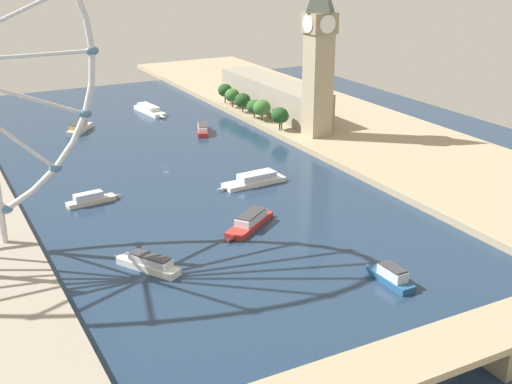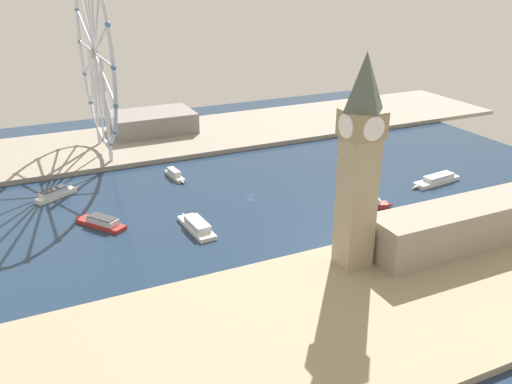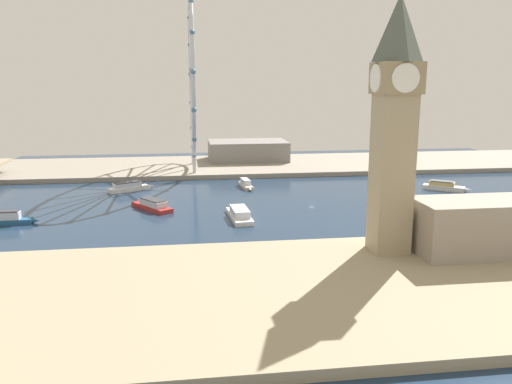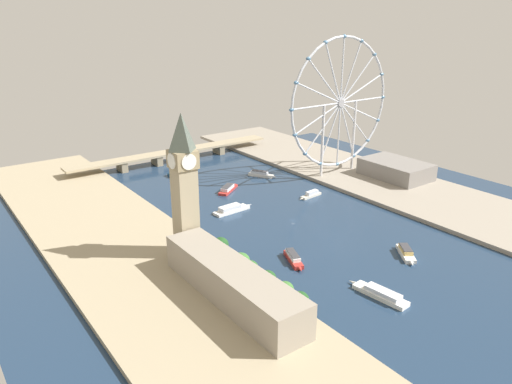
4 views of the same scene
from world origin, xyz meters
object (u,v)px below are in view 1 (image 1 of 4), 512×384
Objects in this scene: tour_boat_3 at (150,110)px; parliament_block at (273,95)px; clock_tower at (319,52)px; tour_boat_6 at (80,128)px; tour_boat_2 at (250,221)px; tour_boat_7 at (91,199)px; tour_boat_4 at (254,180)px; tour_boat_5 at (390,276)px; tour_boat_1 at (148,263)px; river_bridge at (440,355)px; tour_boat_0 at (203,129)px.

parliament_block is at bearing 51.59° from tour_boat_3.
clock_tower is 142.79m from tour_boat_6.
tour_boat_2 is at bearing 57.71° from parliament_block.
tour_boat_2 is 167.22m from tour_boat_6.
parliament_block is 169.04m from tour_boat_7.
clock_tower is 2.37× the size of tour_boat_3.
tour_boat_4 is 101.53m from tour_boat_5.
tour_boat_2 is (-46.32, -15.43, -0.13)m from tour_boat_1.
tour_boat_5 is at bearing -65.34° from tour_boat_7.
clock_tower is at bearing -147.19° from tour_boat_4.
river_bridge is at bearing 65.31° from clock_tower.
tour_boat_3 is at bearing -2.92° from tour_boat_5.
river_bridge reaches higher than tour_boat_2.
tour_boat_0 is at bearing -83.55° from tour_boat_6.
tour_boat_6 reaches higher than tour_boat_3.
river_bridge reaches higher than tour_boat_5.
tour_boat_2 is at bearing -14.56° from tour_boat_3.
tour_boat_0 is at bearing 36.64° from tour_boat_7.
tour_boat_1 is 79.72m from tour_boat_5.
clock_tower is at bearing -114.69° from river_bridge.
parliament_block is 3.96× the size of tour_boat_0.
tour_boat_3 is 54.67m from tour_boat_6.
tour_boat_0 is 135.38m from tour_boat_2.
tour_boat_4 is (13.68, 89.27, -0.13)m from tour_boat_0.
tour_boat_4 is at bearing 36.46° from clock_tower.
river_bridge is 101.82m from tour_boat_1.
parliament_block is 2.80× the size of tour_boat_3.
tour_boat_7 is (44.08, -159.77, -6.49)m from river_bridge.
tour_boat_6 is 115.62m from tour_boat_7.
tour_boat_2 is 1.31× the size of tour_boat_5.
tour_boat_6 is (47.65, -124.61, 0.06)m from tour_boat_4.
tour_boat_4 is at bearing -166.85° from tour_boat_0.
river_bridge is at bearing -80.55° from tour_boat_7.
tour_boat_5 is at bearing 70.54° from parliament_block.
parliament_block is (-6.41, -59.38, -35.59)m from clock_tower.
river_bridge is 8.35× the size of tour_boat_1.
river_bridge is 52.52m from tour_boat_5.
tour_boat_0 is 191.55m from tour_boat_5.
tour_boat_4 is at bearing -122.67° from tour_boat_6.
tour_boat_6 is at bearing -117.17° from tour_boat_2.
tour_boat_3 is at bearing -133.31° from tour_boat_2.
river_bridge is 165.87m from tour_boat_7.
tour_boat_7 is at bearing -83.21° from tour_boat_2.
clock_tower is 0.40× the size of river_bridge.
tour_boat_3 is 153.97m from tour_boat_7.
river_bridge is at bearing 76.06° from tour_boat_4.
tour_boat_1 is at bearing -26.28° from tour_boat_3.
parliament_block is 78.99m from tour_boat_3.
tour_boat_3 is at bearing -31.72° from parliament_block.
tour_boat_6 is at bearing 9.47° from tour_boat_5.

